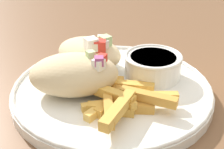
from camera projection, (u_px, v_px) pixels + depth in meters
The scene contains 6 objects.
table at pixel (140, 132), 0.49m from camera, with size 1.21×1.21×0.72m.
plate at pixel (112, 89), 0.45m from camera, with size 0.28×0.28×0.02m.
pita_sandwich_near at pixel (74, 74), 0.42m from camera, with size 0.14×0.14×0.06m.
pita_sandwich_far at pixel (88, 53), 0.49m from camera, with size 0.11×0.09×0.06m.
fries_pile at pixel (121, 100), 0.40m from camera, with size 0.13×0.13×0.03m.
sauce_ramekin at pixel (154, 65), 0.46m from camera, with size 0.09×0.09×0.04m.
Camera 1 is at (0.20, -0.34, 0.96)m, focal length 50.00 mm.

